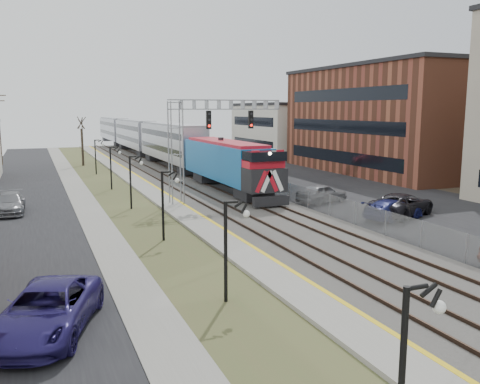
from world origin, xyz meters
TOP-DOWN VIEW (x-y plane):
  - ground at (0.00, 0.00)m, footprint 160.00×160.00m
  - street_west at (-11.50, 35.00)m, footprint 7.00×120.00m
  - sidewalk at (-7.00, 35.00)m, footprint 2.00×120.00m
  - grass_median at (-4.00, 35.00)m, footprint 4.00×120.00m
  - platform at (-1.00, 35.00)m, footprint 2.00×120.00m
  - ballast_bed at (4.00, 35.00)m, footprint 8.00×120.00m
  - parking_lot at (16.00, 35.00)m, footprint 16.00×120.00m
  - platform_edge at (-0.12, 35.00)m, footprint 0.24×120.00m
  - track_near at (2.00, 35.00)m, footprint 1.58×120.00m
  - track_far at (5.50, 35.00)m, footprint 1.58×120.00m
  - train at (5.50, 68.16)m, footprint 3.00×85.85m
  - signal_gantry at (1.22, 27.99)m, footprint 9.00×1.07m
  - lampposts at (-4.00, 18.29)m, footprint 0.14×62.14m
  - fence at (8.20, 35.00)m, footprint 0.04×120.00m
  - buildings_east at (30.00, 31.18)m, footprint 16.00×76.00m
  - bare_trees at (-12.66, 38.91)m, footprint 12.30×42.30m
  - car_lot_c at (13.00, 18.40)m, footprint 6.38×4.76m
  - car_lot_d at (11.76, 17.70)m, footprint 4.98×2.87m
  - car_lot_e at (10.49, 24.81)m, footprint 4.87×3.03m
  - car_lot_f at (11.64, 37.96)m, footprint 5.05×3.25m
  - car_street_a at (-10.44, 7.68)m, footprint 4.43×6.31m
  - car_street_b at (-12.33, 29.80)m, footprint 2.10×4.97m
  - car_lot_g at (11.68, 48.44)m, footprint 4.25×1.72m

SIDE VIEW (x-z plane):
  - ground at x=0.00m, z-range 0.00..0.00m
  - street_west at x=-11.50m, z-range 0.00..0.04m
  - parking_lot at x=16.00m, z-range 0.00..0.04m
  - grass_median at x=-4.00m, z-range 0.00..0.06m
  - sidewalk at x=-7.00m, z-range 0.00..0.08m
  - ballast_bed at x=4.00m, z-range 0.00..0.20m
  - platform at x=-1.00m, z-range 0.00..0.24m
  - platform_edge at x=-0.12m, z-range 0.24..0.25m
  - track_near at x=2.00m, z-range 0.20..0.35m
  - track_far at x=5.50m, z-range 0.20..0.35m
  - car_lot_d at x=11.76m, z-range 0.00..1.36m
  - car_lot_g at x=11.68m, z-range 0.00..1.37m
  - car_street_b at x=-12.33m, z-range 0.00..1.43m
  - car_lot_e at x=10.49m, z-range 0.00..1.55m
  - car_lot_f at x=11.64m, z-range 0.00..1.57m
  - car_street_a at x=-10.44m, z-range 0.00..1.60m
  - fence at x=8.20m, z-range 0.00..1.60m
  - car_lot_c at x=13.00m, z-range 0.00..1.61m
  - lampposts at x=-4.00m, z-range 0.00..4.00m
  - bare_trees at x=-12.66m, z-range -0.27..5.68m
  - train at x=5.50m, z-range 0.26..5.58m
  - signal_gantry at x=1.22m, z-range 1.51..9.66m
  - buildings_east at x=30.00m, z-range -1.19..13.81m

